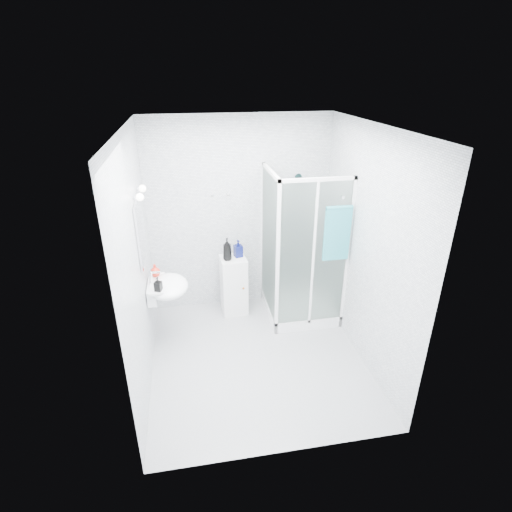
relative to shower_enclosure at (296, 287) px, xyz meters
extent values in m
cube|color=silver|center=(-0.67, -0.77, 0.85)|extent=(2.40, 2.60, 2.60)
cube|color=#A3A5A8|center=(-0.67, -0.77, -0.44)|extent=(2.40, 2.60, 0.01)
cube|color=white|center=(-0.67, -0.77, 2.15)|extent=(2.40, 2.60, 0.01)
cube|color=white|center=(0.08, 0.08, -0.39)|extent=(0.90, 0.90, 0.12)
cube|color=white|center=(-0.35, 0.08, 1.53)|extent=(0.04, 0.90, 0.04)
cube|color=white|center=(0.08, -0.35, 1.53)|extent=(0.90, 0.04, 0.04)
cube|color=white|center=(-0.35, -0.35, 0.55)|extent=(0.04, 0.04, 2.00)
cube|color=white|center=(-0.36, 0.08, 0.59)|extent=(0.02, 0.82, 1.84)
cube|color=white|center=(0.08, -0.36, 0.59)|extent=(0.82, 0.02, 1.84)
cube|color=white|center=(0.08, -0.35, 0.59)|extent=(0.03, 0.04, 1.84)
cylinder|color=silver|center=(0.08, 0.47, 0.90)|extent=(0.02, 0.02, 1.00)
cylinder|color=silver|center=(0.08, 0.44, 1.37)|extent=(0.09, 0.05, 0.09)
cylinder|color=silver|center=(0.13, 0.50, 0.60)|extent=(0.12, 0.04, 0.12)
cylinder|color=silver|center=(0.36, -0.39, 1.33)|extent=(0.03, 0.05, 0.03)
cube|color=white|center=(-1.81, -0.32, 0.30)|extent=(0.10, 0.40, 0.18)
ellipsoid|color=white|center=(-1.63, -0.32, 0.35)|extent=(0.46, 0.56, 0.20)
cube|color=white|center=(-1.75, -0.32, 0.40)|extent=(0.16, 0.50, 0.02)
cylinder|color=silver|center=(-1.81, -0.32, 0.48)|extent=(0.04, 0.04, 0.16)
cylinder|color=silver|center=(-1.76, -0.32, 0.55)|extent=(0.12, 0.02, 0.02)
cube|color=white|center=(-1.85, -0.32, 1.05)|extent=(0.02, 0.60, 0.70)
cylinder|color=silver|center=(-1.84, -0.48, 1.47)|extent=(0.05, 0.04, 0.04)
sphere|color=white|center=(-1.80, -0.48, 1.47)|extent=(0.08, 0.08, 0.08)
cylinder|color=silver|center=(-1.84, -0.16, 1.47)|extent=(0.05, 0.04, 0.04)
sphere|color=white|center=(-1.80, -0.16, 1.47)|extent=(0.08, 0.08, 0.08)
cylinder|color=silver|center=(-1.02, 0.50, 1.17)|extent=(0.02, 0.04, 0.02)
sphere|color=silver|center=(-1.02, 0.48, 1.17)|extent=(0.03, 0.03, 0.03)
cylinder|color=silver|center=(-0.82, 0.50, 1.17)|extent=(0.02, 0.04, 0.02)
sphere|color=silver|center=(-0.82, 0.48, 1.17)|extent=(0.03, 0.03, 0.03)
cube|color=white|center=(-0.80, 0.28, -0.04)|extent=(0.35, 0.35, 0.81)
cube|color=white|center=(-0.80, 0.12, -0.04)|extent=(0.30, 0.03, 0.69)
sphere|color=#B15D19|center=(-0.69, 0.10, 0.00)|extent=(0.03, 0.03, 0.03)
cube|color=teal|center=(0.34, -0.40, 0.89)|extent=(0.31, 0.04, 0.64)
cylinder|color=teal|center=(0.34, -0.40, 1.21)|extent=(0.31, 0.05, 0.05)
imported|color=black|center=(-0.88, 0.25, 0.51)|extent=(0.13, 0.13, 0.30)
imported|color=#0D134F|center=(-0.72, 0.33, 0.48)|extent=(0.12, 0.13, 0.23)
imported|color=red|center=(-1.77, -0.15, 0.49)|extent=(0.13, 0.13, 0.15)
imported|color=black|center=(-1.72, -0.51, 0.50)|extent=(0.10, 0.10, 0.16)
camera|label=1|loc=(-1.34, -4.44, 2.62)|focal=28.00mm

